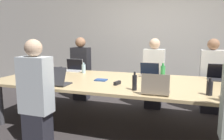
{
  "coord_description": "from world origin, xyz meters",
  "views": [
    {
      "loc": [
        0.73,
        -3.26,
        1.44
      ],
      "look_at": [
        -0.4,
        0.1,
        0.88
      ],
      "focal_mm": 35.0,
      "sensor_mm": 36.0,
      "label": 1
    }
  ],
  "objects": [
    {
      "name": "person_near_left",
      "position": [
        -1.06,
        -1.0,
        0.68
      ],
      "size": [
        0.4,
        0.24,
        1.4
      ],
      "rotation": [
        0.0,
        0.0,
        3.14
      ],
      "color": "#2D2D38",
      "rests_on": "ground_plane"
    },
    {
      "name": "person_far_center",
      "position": [
        0.17,
        1.01,
        0.67
      ],
      "size": [
        0.4,
        0.24,
        1.38
      ],
      "color": "#2D2D38",
      "rests_on": "ground_plane"
    },
    {
      "name": "laptop_near_midright",
      "position": [
        0.41,
        -0.65,
        0.8
      ],
      "size": [
        0.33,
        0.26,
        0.26
      ],
      "rotation": [
        0.0,
        0.0,
        3.14
      ],
      "color": "gray",
      "rests_on": "conference_table"
    },
    {
      "name": "bottle_far_center",
      "position": [
        0.39,
        0.47,
        0.83
      ],
      "size": [
        0.08,
        0.08,
        0.25
      ],
      "color": "green",
      "rests_on": "conference_table"
    },
    {
      "name": "conference_table",
      "position": [
        0.0,
        0.0,
        0.68
      ],
      "size": [
        4.47,
        1.6,
        0.73
      ],
      "color": "#D6B77F",
      "rests_on": "ground_plane"
    },
    {
      "name": "ground_plane",
      "position": [
        0.0,
        0.0,
        0.0
      ],
      "size": [
        24.0,
        24.0,
        0.0
      ],
      "primitive_type": "plane",
      "color": "#383333"
    },
    {
      "name": "cup_near_left",
      "position": [
        -1.3,
        -0.55,
        0.77
      ],
      "size": [
        0.09,
        0.09,
        0.08
      ],
      "color": "white",
      "rests_on": "conference_table"
    },
    {
      "name": "laptop_far_left",
      "position": [
        -1.4,
        0.63,
        0.8
      ],
      "size": [
        0.35,
        0.23,
        0.24
      ],
      "color": "silver",
      "rests_on": "conference_table"
    },
    {
      "name": "bottle_far_left",
      "position": [
        -1.1,
        0.49,
        0.81
      ],
      "size": [
        0.07,
        0.07,
        0.2
      ],
      "color": "#ADD1E0",
      "rests_on": "conference_table"
    },
    {
      "name": "stapler",
      "position": [
        -0.19,
        -0.28,
        0.75
      ],
      "size": [
        0.08,
        0.16,
        0.05
      ],
      "rotation": [
        0.0,
        0.0,
        -0.22
      ],
      "color": "black",
      "rests_on": "conference_table"
    },
    {
      "name": "curtain_wall",
      "position": [
        0.0,
        2.14,
        1.4
      ],
      "size": [
        12.0,
        0.06,
        2.8
      ],
      "color": "beige",
      "rests_on": "ground_plane"
    },
    {
      "name": "laptop_far_center",
      "position": [
        0.14,
        0.57,
        0.79
      ],
      "size": [
        0.33,
        0.23,
        0.24
      ],
      "color": "gray",
      "rests_on": "conference_table"
    },
    {
      "name": "person_far_right",
      "position": [
        1.21,
        1.08,
        0.67
      ],
      "size": [
        0.4,
        0.24,
        1.39
      ],
      "color": "#2D2D38",
      "rests_on": "ground_plane"
    },
    {
      "name": "bottle_near_right",
      "position": [
        1.03,
        -0.47,
        0.82
      ],
      "size": [
        0.07,
        0.07,
        0.21
      ],
      "color": "black",
      "rests_on": "conference_table"
    },
    {
      "name": "cup_far_left",
      "position": [
        -1.68,
        0.6,
        0.76
      ],
      "size": [
        0.07,
        0.07,
        0.08
      ],
      "color": "#232328",
      "rests_on": "conference_table"
    },
    {
      "name": "person_far_left",
      "position": [
        -1.46,
        1.09,
        0.68
      ],
      "size": [
        0.4,
        0.24,
        1.4
      ],
      "color": "#2D2D38",
      "rests_on": "ground_plane"
    },
    {
      "name": "notebook",
      "position": [
        -0.52,
        -0.08,
        0.74
      ],
      "size": [
        0.19,
        0.15,
        0.02
      ],
      "rotation": [
        0.0,
        0.0,
        0.01
      ],
      "color": "#2D4C8C",
      "rests_on": "conference_table"
    },
    {
      "name": "laptop_far_right",
      "position": [
        1.27,
        0.57,
        0.8
      ],
      "size": [
        0.35,
        0.26,
        0.26
      ],
      "color": "#333338",
      "rests_on": "conference_table"
    },
    {
      "name": "laptop_near_left",
      "position": [
        -1.01,
        -0.6,
        0.8
      ],
      "size": [
        0.34,
        0.27,
        0.27
      ],
      "rotation": [
        0.0,
        0.0,
        3.14
      ],
      "color": "#333338",
      "rests_on": "conference_table"
    },
    {
      "name": "bottle_near_midright",
      "position": [
        0.12,
        -0.52,
        0.83
      ],
      "size": [
        0.06,
        0.06,
        0.25
      ],
      "color": "black",
      "rests_on": "conference_table"
    }
  ]
}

